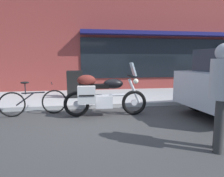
{
  "coord_description": "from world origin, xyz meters",
  "views": [
    {
      "loc": [
        -0.4,
        -4.85,
        1.49
      ],
      "look_at": [
        0.45,
        0.52,
        0.7
      ],
      "focal_mm": 32.17,
      "sensor_mm": 36.0,
      "label": 1
    }
  ],
  "objects_px": {
    "touring_motorcycle": "(101,93)",
    "pedestrian_walking": "(222,85)",
    "parked_bicycle": "(33,102)",
    "sandwich_board_sign": "(75,84)"
  },
  "relations": [
    {
      "from": "parked_bicycle",
      "to": "pedestrian_walking",
      "type": "distance_m",
      "value": 4.45
    },
    {
      "from": "touring_motorcycle",
      "to": "sandwich_board_sign",
      "type": "distance_m",
      "value": 2.16
    },
    {
      "from": "parked_bicycle",
      "to": "sandwich_board_sign",
      "type": "relative_size",
      "value": 1.75
    },
    {
      "from": "touring_motorcycle",
      "to": "parked_bicycle",
      "type": "relative_size",
      "value": 1.3
    },
    {
      "from": "parked_bicycle",
      "to": "pedestrian_walking",
      "type": "bearing_deg",
      "value": -37.9
    },
    {
      "from": "touring_motorcycle",
      "to": "sandwich_board_sign",
      "type": "relative_size",
      "value": 2.27
    },
    {
      "from": "parked_bicycle",
      "to": "sandwich_board_sign",
      "type": "height_order",
      "value": "sandwich_board_sign"
    },
    {
      "from": "parked_bicycle",
      "to": "sandwich_board_sign",
      "type": "xyz_separation_m",
      "value": [
        1.06,
        1.66,
        0.25
      ]
    },
    {
      "from": "touring_motorcycle",
      "to": "sandwich_board_sign",
      "type": "bearing_deg",
      "value": 109.5
    },
    {
      "from": "touring_motorcycle",
      "to": "pedestrian_walking",
      "type": "height_order",
      "value": "pedestrian_walking"
    }
  ]
}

